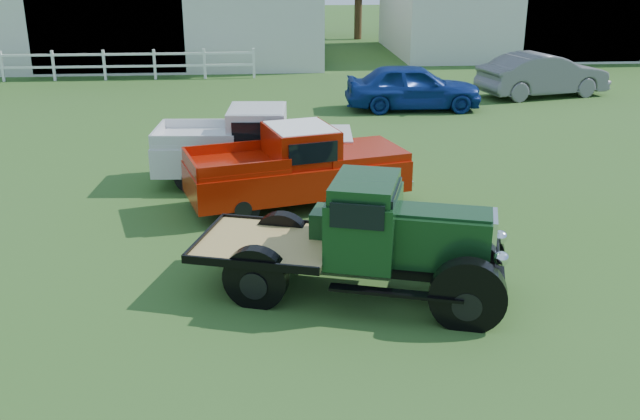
{
  "coord_description": "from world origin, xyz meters",
  "views": [
    {
      "loc": [
        -0.67,
        -9.52,
        5.0
      ],
      "look_at": [
        0.2,
        1.2,
        1.05
      ],
      "focal_mm": 40.0,
      "sensor_mm": 36.0,
      "label": 1
    }
  ],
  "objects_px": {
    "vintage_flatbed": "(358,237)",
    "red_pickup": "(297,166)",
    "misc_car_blue": "(413,87)",
    "white_pickup": "(254,146)",
    "misc_car_grey": "(543,75)"
  },
  "relations": [
    {
      "from": "vintage_flatbed",
      "to": "misc_car_grey",
      "type": "xyz_separation_m",
      "value": [
        8.64,
        14.98,
        -0.16
      ]
    },
    {
      "from": "white_pickup",
      "to": "misc_car_grey",
      "type": "relative_size",
      "value": 0.98
    },
    {
      "from": "misc_car_blue",
      "to": "misc_car_grey",
      "type": "bearing_deg",
      "value": -68.35
    },
    {
      "from": "red_pickup",
      "to": "misc_car_blue",
      "type": "relative_size",
      "value": 1.04
    },
    {
      "from": "vintage_flatbed",
      "to": "misc_car_blue",
      "type": "distance_m",
      "value": 13.62
    },
    {
      "from": "white_pickup",
      "to": "misc_car_grey",
      "type": "distance_m",
      "value": 13.79
    },
    {
      "from": "red_pickup",
      "to": "misc_car_blue",
      "type": "xyz_separation_m",
      "value": [
        4.28,
        9.05,
        -0.09
      ]
    },
    {
      "from": "vintage_flatbed",
      "to": "red_pickup",
      "type": "bearing_deg",
      "value": 116.81
    },
    {
      "from": "vintage_flatbed",
      "to": "misc_car_blue",
      "type": "height_order",
      "value": "vintage_flatbed"
    },
    {
      "from": "red_pickup",
      "to": "misc_car_blue",
      "type": "distance_m",
      "value": 10.01
    },
    {
      "from": "white_pickup",
      "to": "misc_car_blue",
      "type": "distance_m",
      "value": 9.02
    },
    {
      "from": "red_pickup",
      "to": "misc_car_blue",
      "type": "height_order",
      "value": "red_pickup"
    },
    {
      "from": "vintage_flatbed",
      "to": "misc_car_grey",
      "type": "relative_size",
      "value": 1.0
    },
    {
      "from": "misc_car_blue",
      "to": "white_pickup",
      "type": "bearing_deg",
      "value": 146.94
    },
    {
      "from": "misc_car_blue",
      "to": "misc_car_grey",
      "type": "height_order",
      "value": "misc_car_grey"
    }
  ]
}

